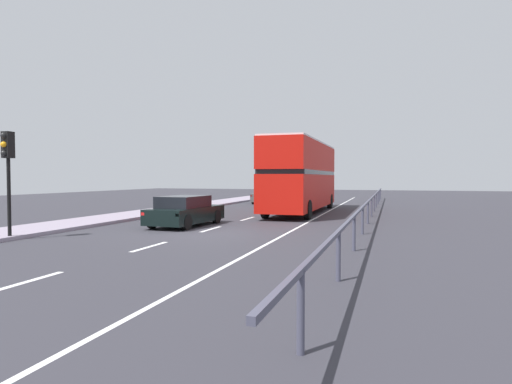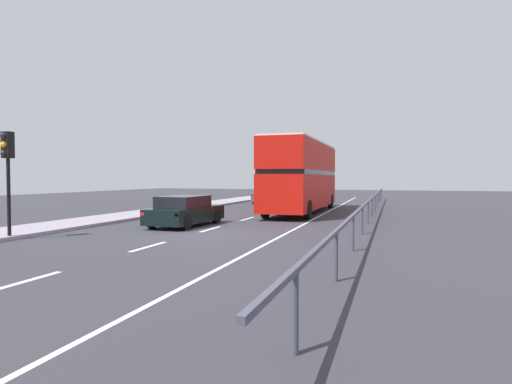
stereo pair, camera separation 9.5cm
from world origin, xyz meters
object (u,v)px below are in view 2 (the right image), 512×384
(hatchback_car_near, at_px, (185,211))
(sedan_car_ahead, at_px, (268,195))
(double_decker_bus_red, at_px, (302,175))
(traffic_signal_pole, at_px, (7,158))

(hatchback_car_near, height_order, sedan_car_ahead, sedan_car_ahead)
(hatchback_car_near, relative_size, sedan_car_ahead, 0.98)
(sedan_car_ahead, bearing_deg, double_decker_bus_red, -63.58)
(traffic_signal_pole, bearing_deg, hatchback_car_near, 56.47)
(double_decker_bus_red, bearing_deg, sedan_car_ahead, 118.10)
(hatchback_car_near, bearing_deg, sedan_car_ahead, 96.89)
(double_decker_bus_red, relative_size, sedan_car_ahead, 2.62)
(double_decker_bus_red, height_order, traffic_signal_pole, double_decker_bus_red)
(hatchback_car_near, height_order, traffic_signal_pole, traffic_signal_pole)
(double_decker_bus_red, height_order, hatchback_car_near, double_decker_bus_red)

